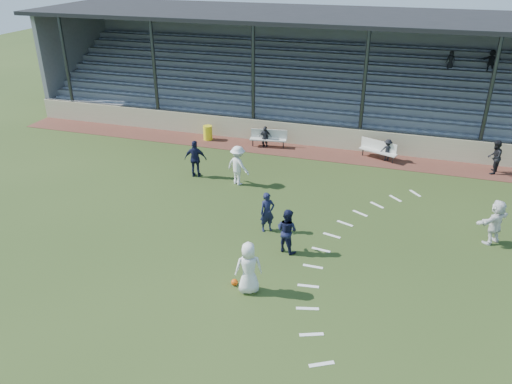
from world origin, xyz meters
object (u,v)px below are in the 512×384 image
at_px(bench_left, 269,137).
at_px(player_white_lead, 249,268).
at_px(official, 494,157).
at_px(trash_bin, 208,133).
at_px(player_navy_lead, 267,212).
at_px(bench_right, 378,148).
at_px(football, 235,282).

distance_m(bench_left, player_white_lead, 12.98).
bearing_deg(bench_left, player_white_lead, -85.58).
relative_size(bench_left, official, 1.22).
bearing_deg(trash_bin, bench_left, 0.03).
xyz_separation_m(bench_left, official, (11.42, -0.27, 0.27)).
relative_size(bench_left, player_navy_lead, 1.27).
distance_m(bench_right, player_white_lead, 12.97).
bearing_deg(bench_right, football, -83.85).
distance_m(player_white_lead, player_navy_lead, 3.90).
bearing_deg(player_white_lead, player_navy_lead, -106.85).
xyz_separation_m(bench_right, official, (5.49, -0.25, 0.27)).
bearing_deg(bench_right, player_white_lead, -81.38).
distance_m(bench_right, football, 12.97).
relative_size(player_white_lead, player_navy_lead, 1.11).
distance_m(bench_left, official, 11.42).
relative_size(trash_bin, player_white_lead, 0.46).
bearing_deg(trash_bin, bench_right, -0.09).
distance_m(football, player_navy_lead, 3.78).
bearing_deg(official, player_white_lead, -17.81).
relative_size(bench_left, football, 9.03).
xyz_separation_m(bench_right, player_white_lead, (-2.99, -12.62, 0.31)).
relative_size(bench_right, football, 8.88).
bearing_deg(player_white_lead, football, -39.81).
height_order(player_white_lead, official, player_white_lead).
distance_m(trash_bin, player_white_lead, 14.25).
xyz_separation_m(trash_bin, official, (15.03, -0.27, 0.42)).
xyz_separation_m(bench_right, football, (-3.53, -12.47, -0.47)).
relative_size(bench_right, official, 1.20).
xyz_separation_m(football, player_navy_lead, (0.04, 3.72, 0.69)).
bearing_deg(player_white_lead, trash_bin, -86.78).
xyz_separation_m(player_white_lead, player_navy_lead, (-0.50, 3.87, -0.09)).
relative_size(football, official, 0.14).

